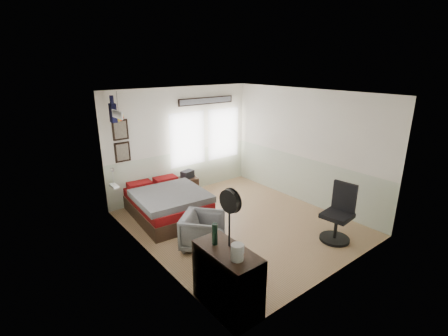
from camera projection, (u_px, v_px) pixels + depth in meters
The scene contains 12 objects.
ground_plane at pixel (239, 223), 6.87m from camera, with size 4.00×4.50×0.01m, color olive.
room_shell at pixel (231, 148), 6.47m from camera, with size 4.02×4.52×2.71m.
wall_decor at pixel (144, 118), 7.04m from camera, with size 3.55×1.32×1.44m.
bed at pixel (167, 203), 7.10m from camera, with size 1.52×2.04×0.62m.
dresser at pixel (227, 279), 4.39m from camera, with size 0.48×1.00×0.90m, color #321F13.
armchair at pixel (203, 231), 5.89m from camera, with size 0.70×0.72×0.65m, color slate.
nightstand at pixel (188, 186), 8.26m from camera, with size 0.47×0.38×0.47m, color #321F13.
task_chair at pixel (338, 217), 6.12m from camera, with size 0.56×0.56×1.12m.
kettle at pixel (237, 252), 4.01m from camera, with size 0.19×0.16×0.21m.
bottle at pixel (215, 234), 4.34m from camera, with size 0.08×0.08×0.31m, color black.
stand_fan at pixel (230, 202), 4.15m from camera, with size 0.12×0.34×0.82m.
black_bag at pixel (187, 174), 8.16m from camera, with size 0.31×0.20×0.18m, color black.
Camera 1 is at (-4.06, -4.66, 3.24)m, focal length 26.00 mm.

